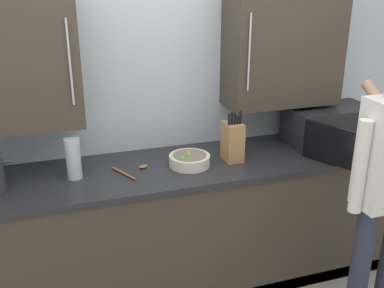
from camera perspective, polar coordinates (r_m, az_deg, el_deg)
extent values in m
cube|color=#B2BCC1|center=(3.09, -5.20, 7.17)|extent=(3.95, 0.10, 2.68)
cube|color=#3D3328|center=(2.77, -22.54, 9.79)|extent=(0.79, 0.32, 0.80)
cylinder|color=#B7BABF|center=(2.59, -15.29, 9.97)|extent=(0.01, 0.01, 0.48)
cube|color=#3D3328|center=(3.16, 11.57, 12.12)|extent=(0.79, 0.32, 0.80)
cylinder|color=#B7BABF|center=(2.85, 7.33, 11.47)|extent=(0.01, 0.01, 0.48)
cube|color=#3D3328|center=(3.09, -2.99, -10.90)|extent=(3.17, 0.65, 0.88)
cube|color=#232326|center=(2.88, -3.15, -3.11)|extent=(3.21, 0.69, 0.03)
cube|color=black|center=(3.36, 16.98, 2.32)|extent=(0.60, 0.35, 0.27)
cube|color=beige|center=(3.31, 15.88, 2.14)|extent=(0.39, 0.29, 0.22)
cube|color=black|center=(3.36, 21.70, 1.71)|extent=(0.17, 0.01, 0.25)
cube|color=black|center=(2.96, 17.61, -0.20)|extent=(0.20, 0.40, 0.25)
cylinder|color=beige|center=(2.86, -0.32, -2.10)|extent=(0.26, 0.26, 0.07)
cylinder|color=#6B6659|center=(2.85, -0.32, -1.82)|extent=(0.22, 0.22, 0.04)
sphere|color=#5B9333|center=(2.85, -0.38, -1.50)|extent=(0.05, 0.05, 0.05)
sphere|color=orange|center=(2.88, -0.38, -1.25)|extent=(0.04, 0.04, 0.04)
sphere|color=#5B9333|center=(2.81, -1.27, -1.89)|extent=(0.04, 0.04, 0.04)
cylinder|color=brown|center=(2.77, -8.70, -3.70)|extent=(0.12, 0.22, 0.01)
ellipsoid|color=brown|center=(2.85, -6.24, -2.83)|extent=(0.08, 0.07, 0.02)
cylinder|color=#2D2D33|center=(2.69, -22.42, -2.09)|extent=(0.05, 0.02, 0.02)
cube|color=#A37547|center=(2.93, 5.20, 0.28)|extent=(0.11, 0.15, 0.25)
cylinder|color=black|center=(2.84, 4.76, 3.14)|extent=(0.02, 0.02, 0.07)
cylinder|color=black|center=(2.84, 5.12, 3.25)|extent=(0.02, 0.02, 0.08)
cylinder|color=black|center=(2.85, 5.48, 3.18)|extent=(0.02, 0.02, 0.07)
cylinder|color=black|center=(2.86, 5.83, 3.08)|extent=(0.02, 0.02, 0.06)
cylinder|color=black|center=(2.87, 6.19, 3.39)|extent=(0.02, 0.02, 0.08)
cylinder|color=#B7BABF|center=(2.75, -14.85, -2.09)|extent=(0.09, 0.09, 0.22)
cylinder|color=#B7BABF|center=(2.70, -15.09, 0.36)|extent=(0.09, 0.09, 0.03)
cylinder|color=#282D3D|center=(2.82, 20.47, -15.57)|extent=(0.11, 0.11, 0.90)
cylinder|color=silver|center=(2.43, 20.64, -2.79)|extent=(0.07, 0.07, 0.50)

